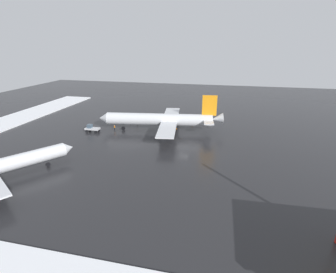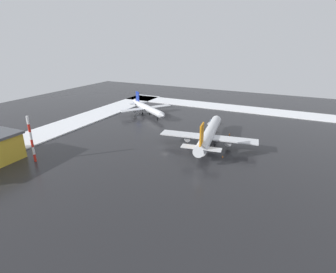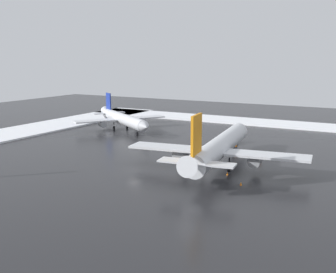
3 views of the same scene
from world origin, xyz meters
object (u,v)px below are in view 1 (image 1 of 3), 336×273
ground_crew_mid_apron (115,127)px  pushback_tug (92,128)px  airplane_foreground_jet (162,119)px  ground_crew_by_nose_gear (137,122)px  traffic_cone_mid_line (177,128)px  traffic_cone_near_nose (192,126)px

ground_crew_mid_apron → pushback_tug: bearing=151.2°
airplane_foreground_jet → ground_crew_by_nose_gear: bearing=-33.8°
airplane_foreground_jet → traffic_cone_mid_line: size_ratio=74.00×
airplane_foreground_jet → traffic_cone_near_nose: size_ratio=74.00×
pushback_tug → ground_crew_by_nose_gear: bearing=-138.2°
airplane_foreground_jet → traffic_cone_mid_line: airplane_foreground_jet is taller
traffic_cone_mid_line → pushback_tug: bearing=-160.6°
airplane_foreground_jet → pushback_tug: size_ratio=8.76×
airplane_foreground_jet → ground_crew_by_nose_gear: (-10.40, 4.99, -3.03)m
ground_crew_mid_apron → ground_crew_by_nose_gear: 9.07m
airplane_foreground_jet → ground_crew_by_nose_gear: size_ratio=23.80×
traffic_cone_mid_line → ground_crew_mid_apron: bearing=-164.1°
ground_crew_by_nose_gear → traffic_cone_mid_line: 14.67m
airplane_foreground_jet → pushback_tug: 23.04m
traffic_cone_near_nose → traffic_cone_mid_line: same height
ground_crew_by_nose_gear → traffic_cone_mid_line: ground_crew_by_nose_gear is taller
traffic_cone_near_nose → ground_crew_by_nose_gear: bearing=-172.6°
airplane_foreground_jet → traffic_cone_near_nose: 12.23m
traffic_cone_near_nose → traffic_cone_mid_line: 6.33m
ground_crew_mid_apron → traffic_cone_near_nose: size_ratio=3.11×
pushback_tug → traffic_cone_near_nose: pushback_tug is taller
ground_crew_mid_apron → traffic_cone_mid_line: (19.90, 5.65, -0.70)m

